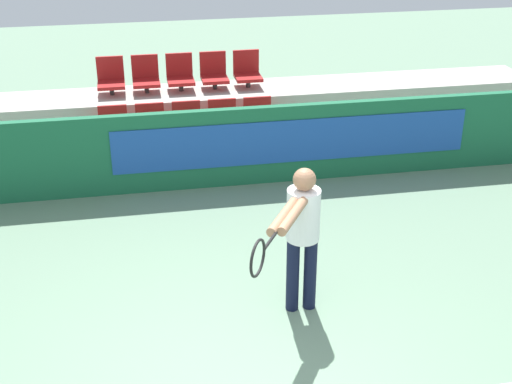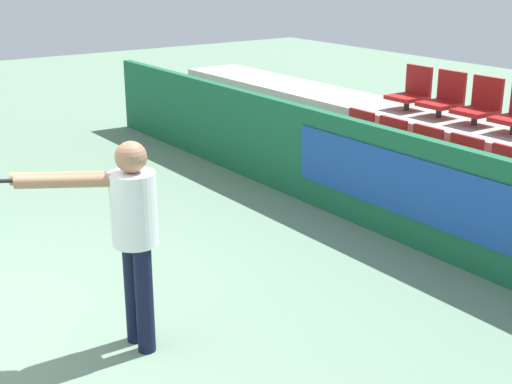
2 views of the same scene
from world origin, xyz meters
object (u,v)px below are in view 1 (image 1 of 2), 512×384
Objects in this scene: stadium_chair_0 at (114,129)px; tennis_player at (301,228)px; stadium_chair_6 at (146,77)px; stadium_chair_4 at (259,120)px; stadium_chair_1 at (151,126)px; stadium_chair_3 at (223,122)px; stadium_chair_7 at (180,75)px; stadium_chair_8 at (214,73)px; stadium_chair_9 at (247,71)px; stadium_chair_2 at (187,124)px; stadium_chair_5 at (111,78)px.

stadium_chair_0 is 0.35× the size of tennis_player.
stadium_chair_4 is at bearing -31.50° from stadium_chair_6.
stadium_chair_3 is (1.04, 0.00, 0.00)m from stadium_chair_1.
stadium_chair_7 is at bearing 118.54° from stadium_chair_3.
stadium_chair_3 is (1.56, 0.00, 0.00)m from stadium_chair_0.
stadium_chair_0 is at bearing -148.50° from stadium_chair_8.
stadium_chair_6 is at bearing 180.00° from stadium_chair_9.
stadium_chair_3 is at bearing 0.00° from stadium_chair_0.
stadium_chair_2 is 1.06m from stadium_chair_7.
stadium_chair_6 reaches higher than stadium_chair_1.
stadium_chair_3 and stadium_chair_4 have the same top height.
stadium_chair_2 is at bearing -118.54° from stadium_chair_8.
stadium_chair_1 is 0.52m from stadium_chair_2.
stadium_chair_0 is 1.06m from stadium_chair_5.
stadium_chair_0 is 4.21m from tennis_player.
stadium_chair_3 is at bearing 124.27° from tennis_player.
stadium_chair_5 is 5.09m from tennis_player.
stadium_chair_9 is (0.52, 0.00, 0.00)m from stadium_chair_8.
tennis_player is at bearing -79.22° from stadium_chair_2.
stadium_chair_8 reaches higher than stadium_chair_2.
tennis_player reaches higher than stadium_chair_5.
stadium_chair_7 is (1.04, 0.00, 0.00)m from stadium_chair_5.
stadium_chair_1 is 1.00× the size of stadium_chair_9.
stadium_chair_8 is (1.56, 0.96, 0.45)m from stadium_chair_0.
stadium_chair_6 is (0.00, 0.96, 0.45)m from stadium_chair_1.
stadium_chair_3 is at bearing -90.00° from stadium_chair_8.
stadium_chair_3 is 3.83m from tennis_player.
stadium_chair_5 is (0.00, 0.96, 0.45)m from stadium_chair_0.
stadium_chair_0 is 1.00× the size of stadium_chair_5.
stadium_chair_8 reaches higher than stadium_chair_1.
stadium_chair_0 is 2.33m from stadium_chair_9.
stadium_chair_2 is 1.00× the size of stadium_chair_6.
stadium_chair_8 is (0.52, 0.00, 0.00)m from stadium_chair_7.
stadium_chair_9 is at bearing 0.00° from stadium_chair_7.
stadium_chair_6 is at bearing 180.00° from stadium_chair_8.
stadium_chair_9 is at bearing 117.42° from tennis_player.
stadium_chair_4 is at bearing 116.48° from tennis_player.
tennis_player is (0.73, -3.82, 0.29)m from stadium_chair_2.
stadium_chair_9 is (1.56, 0.00, 0.00)m from stadium_chair_6.
tennis_player reaches higher than stadium_chair_1.
stadium_chair_0 is at bearing -118.54° from stadium_chair_6.
tennis_player is (1.25, -3.82, 0.29)m from stadium_chair_1.
stadium_chair_7 is at bearing 42.59° from stadium_chair_0.
stadium_chair_0 is 1.00× the size of stadium_chair_3.
stadium_chair_5 and stadium_chair_7 have the same top height.
stadium_chair_0 is 2.08m from stadium_chair_4.
stadium_chair_0 and stadium_chair_4 have the same top height.
stadium_chair_3 is 1.18m from stadium_chair_7.
stadium_chair_1 is at bearing 0.00° from stadium_chair_0.
tennis_player is (0.21, -3.82, 0.29)m from stadium_chair_3.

